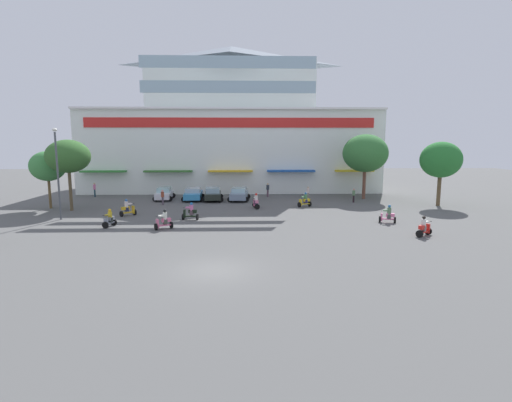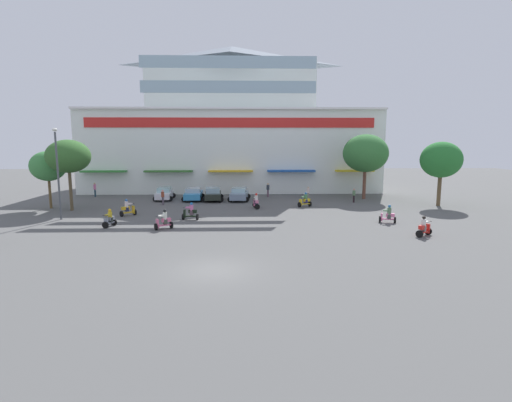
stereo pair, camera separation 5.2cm
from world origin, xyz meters
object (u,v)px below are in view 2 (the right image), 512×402
Objects in this scene: plaza_tree_2 at (48,166)px; scooter_rider_5 at (128,209)px; pedestrian_0 at (354,194)px; parked_car_2 at (213,194)px; plaza_tree_0 at (68,156)px; scooter_rider_8 at (388,215)px; plaza_tree_1 at (366,153)px; pedestrian_1 at (95,189)px; scooter_rider_2 at (256,202)px; pedestrian_2 at (163,196)px; parked_car_3 at (239,194)px; scooter_rider_7 at (110,219)px; scooter_rider_3 at (305,201)px; parked_car_1 at (193,194)px; parked_car_0 at (164,193)px; scooter_rider_1 at (164,221)px; scooter_rider_6 at (424,228)px; pedestrian_4 at (308,192)px; plaza_tree_3 at (441,160)px; scooter_rider_0 at (190,212)px; pedestrian_3 at (268,189)px; streetlamp_near at (57,168)px.

scooter_rider_5 is (8.94, -4.39, -3.58)m from plaza_tree_2.
parked_car_2 is at bearing 173.14° from pedestrian_0.
plaza_tree_2 is at bearing -174.89° from pedestrian_0.
scooter_rider_8 is at bearing -13.31° from plaza_tree_0.
scooter_rider_5 is 1.04× the size of scooter_rider_8.
plaza_tree_1 is 4.36× the size of pedestrian_1.
plaza_tree_0 is 4.37× the size of scooter_rider_5.
plaza_tree_2 is 10.58m from scooter_rider_5.
pedestrian_2 is (-9.86, 2.73, 0.26)m from scooter_rider_2.
parked_car_3 is 13.53m from scooter_rider_5.
parked_car_3 is at bearing 53.62° from scooter_rider_7.
plaza_tree_0 is 18.63m from scooter_rider_2.
parked_car_3 is at bearing 134.10° from scooter_rider_8.
plaza_tree_1 is 5.57m from pedestrian_0.
pedestrian_2 reaches higher than scooter_rider_3.
parked_car_1 is 2.44× the size of pedestrian_1.
parked_car_0 is 14.66m from scooter_rider_7.
scooter_rider_1 is 1.07× the size of scooter_rider_7.
pedestrian_4 reaches higher than scooter_rider_6.
plaza_tree_3 reaches higher than parked_car_1.
parked_car_3 is at bearing 14.00° from plaza_tree_2.
scooter_rider_5 is 1.01× the size of pedestrian_0.
pedestrian_0 is 20.76m from pedestrian_2.
scooter_rider_3 reaches higher than scooter_rider_7.
scooter_rider_1 is (2.99, -15.59, -0.09)m from parked_car_0.
pedestrian_4 reaches higher than parked_car_0.
plaza_tree_2 is 34.94m from scooter_rider_6.
scooter_rider_0 reaches higher than scooter_rider_7.
scooter_rider_5 is 1.05× the size of scooter_rider_6.
plaza_tree_0 is 23.60m from scooter_rider_3.
plaza_tree_2 is 11.49m from pedestrian_2.
scooter_rider_7 is 22.59m from scooter_rider_8.
scooter_rider_3 is at bearing -19.55° from parked_car_0.
parked_car_2 is at bearing 62.52° from scooter_rider_7.
scooter_rider_1 is 12.27m from pedestrian_2.
plaza_tree_1 is 4.95× the size of scooter_rider_3.
plaza_tree_1 is 4.84× the size of pedestrian_0.
pedestrian_2 reaches higher than parked_car_2.
parked_car_1 is 2.49× the size of pedestrian_3.
plaza_tree_2 is 1.39× the size of parked_car_2.
streetlamp_near is (-36.16, -6.14, -0.30)m from plaza_tree_3.
scooter_rider_8 is at bearing -55.49° from scooter_rider_3.
pedestrian_3 is at bearing 24.23° from plaza_tree_0.
plaza_tree_1 is at bearing -4.82° from pedestrian_1.
pedestrian_4 is at bearing 42.79° from scooter_rider_0.
scooter_rider_5 is 0.99× the size of pedestrian_2.
pedestrian_0 is (22.74, 11.83, 0.30)m from scooter_rider_7.
scooter_rider_6 is 0.19× the size of streetlamp_near.
scooter_rider_1 is 0.20× the size of streetlamp_near.
plaza_tree_2 is 12.23m from parked_car_0.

